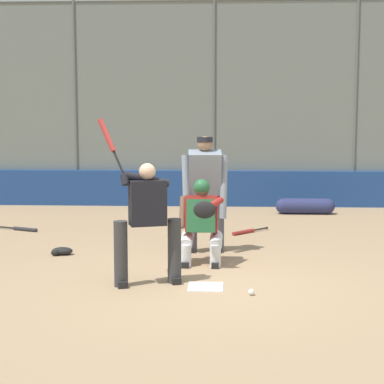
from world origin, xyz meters
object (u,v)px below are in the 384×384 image
(fielding_glove_on_dirt, at_px, (61,251))
(baseball_loose, at_px, (251,292))
(umpire_home, at_px, (205,190))
(spare_bat_near_backstop, at_px, (22,229))
(catcher_behind_plate, at_px, (201,221))
(equipment_bag_dugout_side, at_px, (305,206))
(batter_at_plate, at_px, (147,219))
(spare_bat_by_padding, at_px, (246,232))

(fielding_glove_on_dirt, bearing_deg, baseball_loose, 143.41)
(umpire_home, distance_m, spare_bat_near_backstop, 3.86)
(catcher_behind_plate, distance_m, equipment_bag_dugout_side, 5.15)
(umpire_home, bearing_deg, fielding_glove_on_dirt, 4.36)
(batter_at_plate, relative_size, umpire_home, 1.16)
(spare_bat_near_backstop, relative_size, equipment_bag_dugout_side, 0.67)
(fielding_glove_on_dirt, bearing_deg, umpire_home, -172.02)
(catcher_behind_plate, height_order, spare_bat_near_backstop, catcher_behind_plate)
(baseball_loose, bearing_deg, spare_bat_near_backstop, -45.24)
(umpire_home, bearing_deg, spare_bat_near_backstop, -29.89)
(umpire_home, distance_m, equipment_bag_dugout_side, 4.47)
(umpire_home, relative_size, equipment_bag_dugout_side, 1.42)
(spare_bat_near_backstop, bearing_deg, batter_at_plate, -30.25)
(batter_at_plate, relative_size, equipment_bag_dugout_side, 1.64)
(catcher_behind_plate, xyz_separation_m, umpire_home, (-0.02, -0.80, 0.34))
(catcher_behind_plate, bearing_deg, batter_at_plate, 61.82)
(batter_at_plate, bearing_deg, spare_bat_near_backstop, -70.79)
(batter_at_plate, distance_m, equipment_bag_dugout_side, 6.44)
(spare_bat_near_backstop, bearing_deg, fielding_glove_on_dirt, -35.54)
(catcher_behind_plate, relative_size, fielding_glove_on_dirt, 3.79)
(spare_bat_near_backstop, bearing_deg, baseball_loose, -22.59)
(catcher_behind_plate, distance_m, fielding_glove_on_dirt, 2.25)
(equipment_bag_dugout_side, bearing_deg, catcher_behind_plate, 66.43)
(catcher_behind_plate, distance_m, umpire_home, 0.86)
(spare_bat_near_backstop, height_order, baseball_loose, baseball_loose)
(catcher_behind_plate, relative_size, equipment_bag_dugout_side, 0.96)
(spare_bat_near_backstop, distance_m, baseball_loose, 5.64)
(spare_bat_by_padding, distance_m, baseball_loose, 3.93)
(batter_at_plate, relative_size, spare_bat_by_padding, 3.04)
(spare_bat_by_padding, bearing_deg, umpire_home, 21.31)
(baseball_loose, bearing_deg, equipment_bag_dugout_side, -102.77)
(spare_bat_near_backstop, height_order, spare_bat_by_padding, same)
(batter_at_plate, height_order, fielding_glove_on_dirt, batter_at_plate)
(batter_at_plate, xyz_separation_m, baseball_loose, (-1.27, 0.43, -0.78))
(baseball_loose, distance_m, equipment_bag_dugout_side, 6.41)
(catcher_behind_plate, distance_m, baseball_loose, 1.77)
(umpire_home, height_order, spare_bat_near_backstop, umpire_home)
(spare_bat_by_padding, distance_m, fielding_glove_on_dirt, 3.41)
(fielding_glove_on_dirt, bearing_deg, batter_at_plate, 132.66)
(spare_bat_by_padding, relative_size, equipment_bag_dugout_side, 0.54)
(spare_bat_by_padding, bearing_deg, fielding_glove_on_dirt, -11.47)
(spare_bat_by_padding, xyz_separation_m, equipment_bag_dugout_side, (-1.33, -2.32, 0.13))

